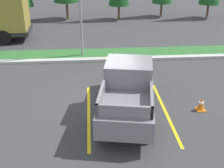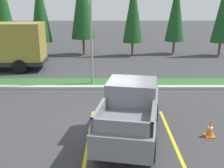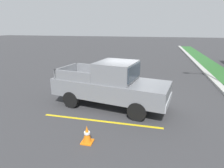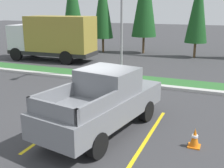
% 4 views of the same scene
% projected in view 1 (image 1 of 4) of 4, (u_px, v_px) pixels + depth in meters
% --- Properties ---
extents(ground_plane, '(120.00, 120.00, 0.00)m').
position_uv_depth(ground_plane, '(104.00, 103.00, 12.41)').
color(ground_plane, '#38383A').
extents(parking_line_near, '(0.12, 4.80, 0.01)m').
position_uv_depth(parking_line_near, '(89.00, 114.00, 11.61)').
color(parking_line_near, yellow).
rests_on(parking_line_near, ground).
extents(parking_line_far, '(0.12, 4.80, 0.01)m').
position_uv_depth(parking_line_far, '(165.00, 111.00, 11.82)').
color(parking_line_far, yellow).
rests_on(parking_line_far, ground).
extents(curb_strip, '(56.00, 0.40, 0.15)m').
position_uv_depth(curb_strip, '(99.00, 59.00, 16.85)').
color(curb_strip, '#B2B2AD').
rests_on(curb_strip, ground).
extents(grass_median, '(56.00, 1.80, 0.06)m').
position_uv_depth(grass_median, '(99.00, 54.00, 17.86)').
color(grass_median, '#2D662D').
rests_on(grass_median, ground).
extents(pickup_truck_main, '(2.80, 5.48, 2.10)m').
position_uv_depth(pickup_truck_main, '(128.00, 89.00, 11.31)').
color(pickup_truck_main, black).
rests_on(pickup_truck_main, ground).
extents(traffic_cone, '(0.36, 0.36, 0.60)m').
position_uv_depth(traffic_cone, '(201.00, 104.00, 11.79)').
color(traffic_cone, orange).
rests_on(traffic_cone, ground).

